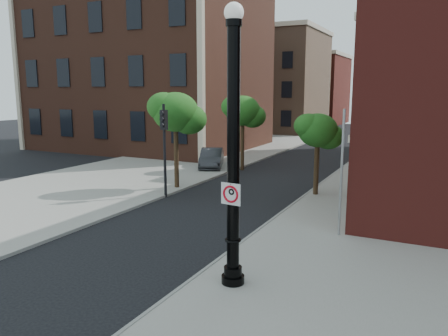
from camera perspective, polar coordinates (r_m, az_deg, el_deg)
The scene contains 16 objects.
ground at distance 13.00m, azimuth -13.22°, elevation -13.42°, with size 120.00×120.00×0.00m, color black.
sidewalk_right at distance 19.81m, azimuth 20.64°, elevation -5.38°, with size 8.00×60.00×0.12m, color gray.
sidewalk_left at distance 32.25m, azimuth -5.12°, elevation 1.04°, with size 10.00×50.00×0.12m, color gray.
curb_edge at distance 20.54m, azimuth 9.61°, elevation -4.29°, with size 0.10×60.00×0.14m, color gray.
victorian_building at distance 40.86m, azimuth -9.42°, elevation 15.07°, with size 18.60×14.60×17.95m.
bg_building_tan_a at distance 56.64m, azimuth 6.29°, elevation 10.95°, with size 12.00×12.00×12.00m, color #856048.
bg_building_red at distance 69.92m, azimuth 10.34°, elevation 9.86°, with size 12.00×12.00×10.00m, color maroon.
lamppost at distance 10.97m, azimuth 1.22°, elevation 0.60°, with size 0.61×0.61×7.19m.
no_parking_sign at distance 10.95m, azimuth 0.89°, elevation -3.39°, with size 0.56×0.10×0.56m.
parked_car at distance 29.14m, azimuth -1.62°, elevation 1.30°, with size 1.40×4.01×1.32m, color #29292E.
traffic_signal_left at distance 20.95m, azimuth -7.83°, elevation 4.29°, with size 0.30×0.38×4.51m.
traffic_signal_right at distance 18.14m, azimuth 17.17°, elevation 5.09°, with size 0.43×0.48×5.46m.
utility_pole at distance 15.51m, azimuth 15.07°, elevation -0.91°, with size 0.09×0.09×4.52m, color #999999.
street_tree_a at distance 22.56m, azimuth -6.23°, elevation 7.13°, with size 2.80×2.53×5.04m.
street_tree_b at distance 28.09m, azimuth 2.54°, elevation 7.37°, with size 2.67×2.41×4.80m.
street_tree_c at distance 21.41m, azimuth 12.23°, elevation 4.69°, with size 2.25×2.03×4.06m.
Camera 1 is at (7.78, -9.06, 5.14)m, focal length 35.00 mm.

